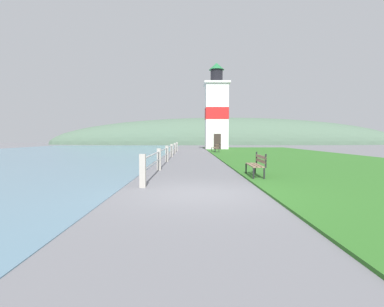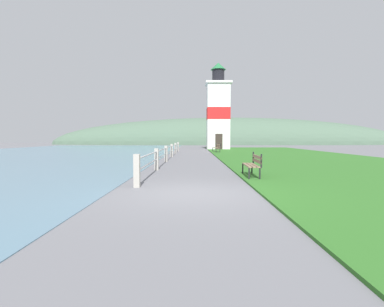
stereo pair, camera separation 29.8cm
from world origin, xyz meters
name	(u,v)px [view 2 (the right image)]	position (x,y,z in m)	size (l,w,h in m)	color
ground_plane	(192,194)	(0.00, 0.00, 0.00)	(160.00, 160.00, 0.00)	slate
grass_verge	(296,157)	(7.79, 14.71, 0.03)	(12.00, 44.14, 0.06)	#2D6623
water_strip	(6,157)	(-14.29, 14.71, 0.01)	(24.00, 70.62, 0.01)	slate
seawall_railing	(169,151)	(-1.69, 13.01, 0.59)	(0.18, 24.19, 1.01)	#A8A399
park_bench_near	(253,163)	(2.28, 3.27, 0.54)	(0.53, 1.77, 0.94)	#846B51
park_bench_midway	(217,147)	(2.43, 22.64, 0.54)	(0.70, 2.01, 0.94)	#846B51
lighthouse	(218,112)	(3.20, 30.98, 4.84)	(3.28, 3.28, 11.14)	white
distant_hillside	(229,144)	(8.00, 59.42, 0.00)	(80.00, 16.00, 12.00)	#4C6651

